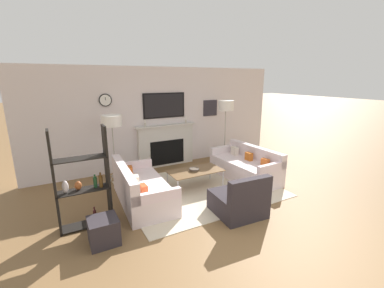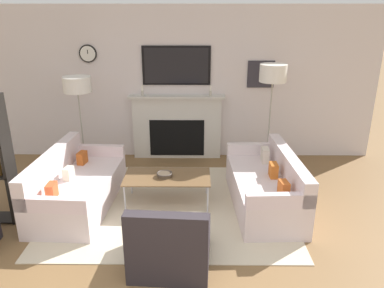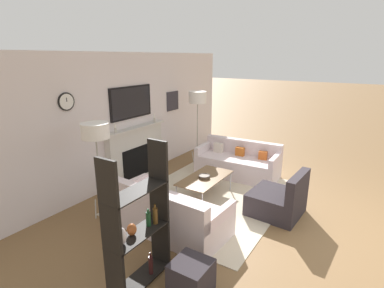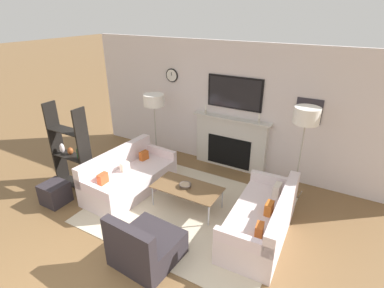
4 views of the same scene
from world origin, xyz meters
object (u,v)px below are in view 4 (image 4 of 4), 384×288
Objects in this scene: couch_right at (262,220)px; coffee_table at (187,188)px; shelf_unit at (71,150)px; floor_lamp_left at (154,101)px; floor_lamp_right at (307,117)px; decorative_bowl at (185,185)px; ottoman at (55,193)px; armchair at (145,247)px; couch_left at (129,177)px.

coffee_table is at bearing 177.23° from couch_right.
shelf_unit is (-3.73, -0.40, 0.49)m from couch_right.
floor_lamp_right is (3.11, -0.00, 0.18)m from floor_lamp_left.
decorative_bowl is at bearing -172.35° from coffee_table.
shelf_unit is 3.97× the size of ottoman.
couch_right is 2.07× the size of armchair.
floor_lamp_left is 2.65m from ottoman.
armchair is at bearing -133.65° from couch_right.
couch_right is 1.84m from floor_lamp_right.
shelf_unit reaches higher than decorative_bowl.
ottoman is (-3.78, -2.23, -1.45)m from floor_lamp_right.
ottoman is at bearing -153.66° from coffee_table.
floor_lamp_right reaches higher than couch_left.
ottoman is at bearing -106.73° from floor_lamp_left.
couch_left is 3.43m from floor_lamp_right.
floor_lamp_left is at bearing 73.27° from ottoman.
floor_lamp_right reaches higher than couch_right.
ottoman is (-3.55, -1.01, -0.09)m from couch_right.
decorative_bowl is 2.35m from floor_lamp_right.
couch_right reaches higher than ottoman.
coffee_table reaches higher than ottoman.
couch_left is at bearing -79.84° from floor_lamp_left.
coffee_table is 0.72× the size of shelf_unit.
armchair is (1.41, -1.31, -0.02)m from couch_left.
ottoman is at bearing -131.45° from couch_left.
decorative_bowl is 0.13× the size of shelf_unit.
decorative_bowl is at bearing 2.85° from couch_left.
couch_left is at bearing -177.01° from coffee_table.
floor_lamp_left is 3.82× the size of ottoman.
couch_left is at bearing -177.15° from decorative_bowl.
couch_right is 1.01× the size of floor_lamp_right.
couch_left is 2.66m from couch_right.
armchair is at bearing -42.86° from couch_left.
floor_lamp_right reaches higher than floor_lamp_left.
decorative_bowl is at bearing 96.96° from armchair.
decorative_bowl is (1.24, 0.06, 0.18)m from couch_left.
floor_lamp_right is at bearing 22.25° from shelf_unit.
armchair is at bearing -83.04° from decorative_bowl.
couch_left is at bearing 20.37° from shelf_unit.
floor_lamp_left is at bearing 156.98° from couch_right.
couch_left is 1.18× the size of floor_lamp_left.
floor_lamp_left is at bearing 122.77° from armchair.
decorative_bowl is at bearing 26.63° from ottoman.
ottoman is (-2.13, -1.07, -0.25)m from decorative_bowl.
decorative_bowl is (-0.17, 1.37, 0.20)m from armchair.
shelf_unit reaches higher than couch_left.
shelf_unit is at bearing -168.86° from coffee_table.
couch_left is 1.04× the size of couch_right.
floor_lamp_left is at bearing 62.46° from shelf_unit.
coffee_table is at bearing 26.34° from ottoman.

